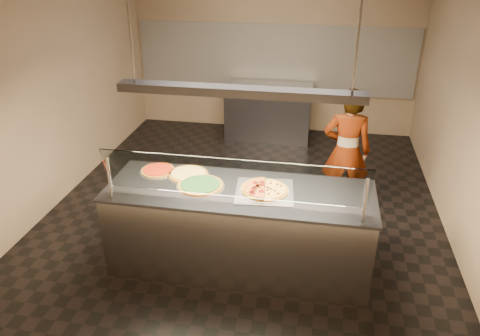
% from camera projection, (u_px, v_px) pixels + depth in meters
% --- Properties ---
extents(ground, '(5.00, 6.00, 0.02)m').
position_uv_depth(ground, '(245.00, 208.00, 6.20)').
color(ground, black).
rests_on(ground, ground).
extents(wall_back, '(5.00, 0.02, 3.00)m').
position_uv_depth(wall_back, '(274.00, 47.00, 8.20)').
color(wall_back, '#9E8466').
rests_on(wall_back, ground).
extents(wall_front, '(5.00, 0.02, 3.00)m').
position_uv_depth(wall_front, '(163.00, 246.00, 2.88)').
color(wall_front, '#9E8466').
rests_on(wall_front, ground).
extents(wall_left, '(0.02, 6.00, 3.00)m').
position_uv_depth(wall_left, '(51.00, 88.00, 5.94)').
color(wall_left, '#9E8466').
rests_on(wall_left, ground).
extents(wall_right, '(0.02, 6.00, 3.00)m').
position_uv_depth(wall_right, '(470.00, 111.00, 5.13)').
color(wall_right, '#9E8466').
rests_on(wall_right, ground).
extents(tile_band, '(4.90, 0.02, 1.20)m').
position_uv_depth(tile_band, '(274.00, 59.00, 8.26)').
color(tile_band, silver).
rests_on(tile_band, wall_back).
extents(serving_counter, '(2.71, 0.94, 0.93)m').
position_uv_depth(serving_counter, '(239.00, 228.00, 4.91)').
color(serving_counter, '#B7B7BC').
rests_on(serving_counter, ground).
extents(sneeze_guard, '(2.47, 0.18, 0.54)m').
position_uv_depth(sneeze_guard, '(233.00, 179.00, 4.28)').
color(sneeze_guard, '#B7B7BC').
rests_on(sneeze_guard, serving_counter).
extents(perforated_tray, '(0.62, 0.62, 0.01)m').
position_uv_depth(perforated_tray, '(264.00, 191.00, 4.67)').
color(perforated_tray, silver).
rests_on(perforated_tray, serving_counter).
extents(half_pizza_pepperoni, '(0.28, 0.49, 0.05)m').
position_uv_depth(half_pizza_pepperoni, '(253.00, 188.00, 4.67)').
color(half_pizza_pepperoni, brown).
rests_on(half_pizza_pepperoni, perforated_tray).
extents(half_pizza_sausage, '(0.28, 0.49, 0.04)m').
position_uv_depth(half_pizza_sausage, '(276.00, 190.00, 4.64)').
color(half_pizza_sausage, brown).
rests_on(half_pizza_sausage, perforated_tray).
extents(pizza_spinach, '(0.49, 0.49, 0.03)m').
position_uv_depth(pizza_spinach, '(201.00, 185.00, 4.76)').
color(pizza_spinach, silver).
rests_on(pizza_spinach, serving_counter).
extents(pizza_cheese, '(0.45, 0.45, 0.03)m').
position_uv_depth(pizza_cheese, '(188.00, 174.00, 4.99)').
color(pizza_cheese, silver).
rests_on(pizza_cheese, serving_counter).
extents(pizza_tomato, '(0.39, 0.39, 0.03)m').
position_uv_depth(pizza_tomato, '(158.00, 170.00, 5.08)').
color(pizza_tomato, silver).
rests_on(pizza_tomato, serving_counter).
extents(pizza_spatula, '(0.27, 0.19, 0.02)m').
position_uv_depth(pizza_spatula, '(189.00, 174.00, 4.97)').
color(pizza_spatula, '#B7B7BC').
rests_on(pizza_spatula, pizza_spinach).
extents(prep_table, '(1.50, 0.74, 0.93)m').
position_uv_depth(prep_table, '(268.00, 112.00, 8.25)').
color(prep_table, '#434349').
rests_on(prep_table, ground).
extents(worker, '(0.60, 0.40, 1.64)m').
position_uv_depth(worker, '(346.00, 152.00, 5.82)').
color(worker, '#2F2B33').
rests_on(worker, ground).
extents(heat_lamp_housing, '(2.30, 0.18, 0.08)m').
position_uv_depth(heat_lamp_housing, '(239.00, 91.00, 4.26)').
color(heat_lamp_housing, '#434349').
rests_on(heat_lamp_housing, ceiling).
extents(lamp_rod_left, '(0.02, 0.02, 1.01)m').
position_uv_depth(lamp_rod_left, '(130.00, 27.00, 4.18)').
color(lamp_rod_left, '#B7B7BC').
rests_on(lamp_rod_left, ceiling).
extents(lamp_rod_right, '(0.02, 0.02, 1.01)m').
position_uv_depth(lamp_rod_right, '(358.00, 34.00, 3.86)').
color(lamp_rod_right, '#B7B7BC').
rests_on(lamp_rod_right, ceiling).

